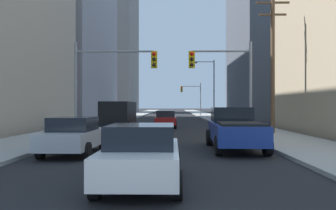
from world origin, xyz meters
name	(u,v)px	position (x,y,z in m)	size (l,w,h in m)	color
sidewalk_left	(125,117)	(-6.91, 50.00, 0.07)	(3.96, 160.00, 0.15)	#9E9E99
sidewalk_right	(213,117)	(6.91, 50.00, 0.07)	(3.96, 160.00, 0.15)	#9E9E99
pickup_truck_blue	(235,129)	(3.42, 12.16, 0.93)	(2.20, 5.47, 1.90)	navy
cargo_van_black	(119,115)	(-3.42, 22.28, 1.29)	(2.16, 5.23, 2.26)	black
sedan_white	(142,154)	(-0.11, 5.32, 0.77)	(1.95, 4.20, 1.52)	white
sedan_silver	(74,135)	(-3.36, 10.60, 0.77)	(1.95, 4.25, 1.52)	#B7BABF
sedan_red	(165,119)	(-0.03, 26.80, 0.77)	(1.95, 4.23, 1.52)	maroon
traffic_signal_near_left	(112,72)	(-3.23, 18.26, 4.11)	(5.26, 0.44, 6.00)	gray
traffic_signal_near_right	(224,73)	(3.83, 18.26, 4.05)	(3.98, 0.44, 6.00)	gray
traffic_signal_far_right	(192,94)	(3.97, 57.72, 4.04)	(3.67, 0.44, 6.00)	gray
utility_pole_right	(273,60)	(7.30, 19.61, 4.99)	(2.20, 0.28, 9.44)	brown
street_lamp_right	(210,84)	(5.19, 38.29, 4.57)	(2.66, 0.32, 7.50)	gray
building_left_mid_office	(18,18)	(-22.44, 46.74, 14.93)	(25.66, 23.60, 29.87)	#93939E
building_left_far_tower	(107,12)	(-17.66, 90.65, 27.81)	(15.16, 22.83, 55.62)	gray
building_right_mid_block	(288,20)	(17.61, 47.15, 14.54)	(15.49, 18.67, 29.09)	#4C515B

